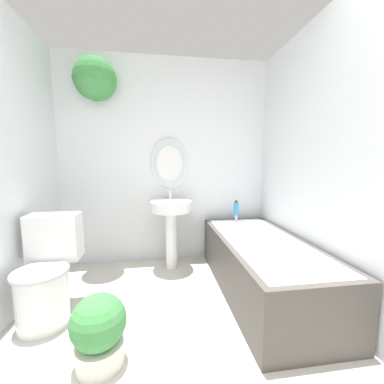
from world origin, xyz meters
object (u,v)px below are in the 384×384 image
at_px(pedestal_sink, 171,217).
at_px(potted_plant, 99,329).
at_px(toilet, 47,273).
at_px(bathtub, 261,264).
at_px(shampoo_bottle, 236,208).

bearing_deg(pedestal_sink, potted_plant, -111.79).
bearing_deg(toilet, bathtub, 3.37).
height_order(bathtub, potted_plant, bathtub).
bearing_deg(bathtub, potted_plant, -153.97).
height_order(bathtub, shampoo_bottle, shampoo_bottle).
height_order(toilet, bathtub, toilet).
xyz_separation_m(bathtub, potted_plant, (-1.29, -0.63, -0.04)).
xyz_separation_m(toilet, potted_plant, (0.50, -0.53, -0.12)).
height_order(shampoo_bottle, potted_plant, shampoo_bottle).
relative_size(pedestal_sink, potted_plant, 2.00).
xyz_separation_m(shampoo_bottle, potted_plant, (-1.27, -1.31, -0.43)).
relative_size(bathtub, potted_plant, 3.82).
relative_size(pedestal_sink, bathtub, 0.52).
distance_m(pedestal_sink, shampoo_bottle, 0.78).
xyz_separation_m(toilet, shampoo_bottle, (1.77, 0.78, 0.30)).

